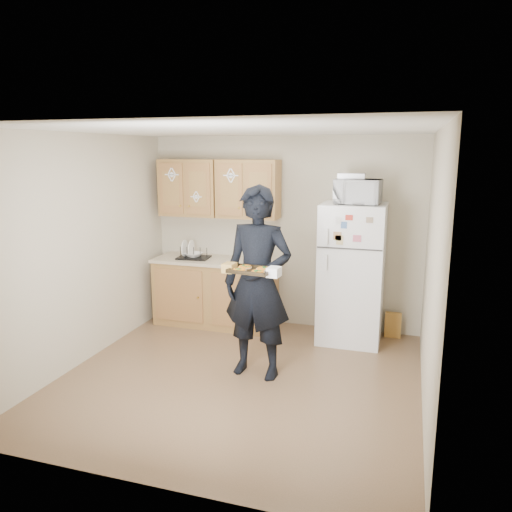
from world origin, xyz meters
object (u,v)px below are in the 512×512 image
object	(u,v)px
refrigerator	(352,273)
baking_tray	(251,271)
dish_rack	(194,252)
person	(258,283)
microwave	(358,192)

from	to	relation	value
refrigerator	baking_tray	size ratio (longest dim) A/B	4.23
refrigerator	dish_rack	bearing A→B (deg)	179.57
person	baking_tray	xyz separation A→B (m)	(0.03, -0.30, 0.20)
refrigerator	person	world-z (taller)	person
person	dish_rack	xyz separation A→B (m)	(-1.29, 1.29, -0.01)
refrigerator	microwave	size ratio (longest dim) A/B	3.27
refrigerator	microwave	bearing A→B (deg)	-51.96
refrigerator	baking_tray	xyz separation A→B (m)	(-0.78, -1.57, 0.34)
baking_tray	dish_rack	world-z (taller)	baking_tray
microwave	dish_rack	size ratio (longest dim) A/B	1.26
microwave	dish_rack	world-z (taller)	microwave
refrigerator	baking_tray	distance (m)	1.79
person	microwave	bearing A→B (deg)	60.69
person	dish_rack	bearing A→B (deg)	140.38
baking_tray	microwave	size ratio (longest dim) A/B	0.77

